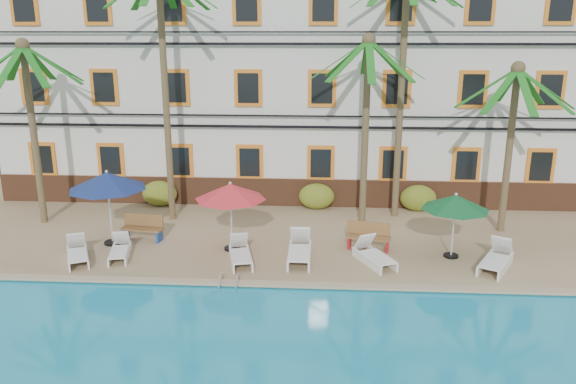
# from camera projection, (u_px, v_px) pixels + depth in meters

# --- Properties ---
(ground) EXTENTS (100.00, 100.00, 0.00)m
(ground) POSITION_uv_depth(u_px,v_px,m) (270.00, 280.00, 17.54)
(ground) COLOR #384C23
(ground) RESTS_ON ground
(pool_deck) EXTENTS (30.00, 12.00, 0.25)m
(pool_deck) POSITION_uv_depth(u_px,v_px,m) (282.00, 223.00, 22.30)
(pool_deck) COLOR tan
(pool_deck) RESTS_ON ground
(pool_coping) EXTENTS (30.00, 0.35, 0.06)m
(pool_coping) POSITION_uv_depth(u_px,v_px,m) (267.00, 284.00, 16.60)
(pool_coping) COLOR tan
(pool_coping) RESTS_ON pool_deck
(hotel_building) EXTENTS (25.40, 6.44, 10.22)m
(hotel_building) POSITION_uv_depth(u_px,v_px,m) (289.00, 79.00, 25.63)
(hotel_building) COLOR silver
(hotel_building) RESTS_ON pool_deck
(palm_a) EXTENTS (4.17, 4.17, 7.01)m
(palm_a) POSITION_uv_depth(u_px,v_px,m) (30.00, 106.00, 20.82)
(palm_a) COLOR brown
(palm_a) RESTS_ON pool_deck
(palm_b) EXTENTS (4.17, 4.17, 9.66)m
(palm_b) POSITION_uv_depth(u_px,v_px,m) (164.00, 64.00, 20.79)
(palm_b) COLOR brown
(palm_b) RESTS_ON pool_deck
(palm_c) EXTENTS (4.17, 4.17, 7.19)m
(palm_c) POSITION_uv_depth(u_px,v_px,m) (366.00, 103.00, 20.80)
(palm_c) COLOR brown
(palm_c) RESTS_ON pool_deck
(palm_d) EXTENTS (4.17, 4.17, 9.70)m
(palm_d) POSITION_uv_depth(u_px,v_px,m) (403.00, 63.00, 21.14)
(palm_d) COLOR brown
(palm_d) RESTS_ON pool_deck
(palm_e) EXTENTS (4.17, 4.17, 6.24)m
(palm_e) POSITION_uv_depth(u_px,v_px,m) (512.00, 123.00, 20.02)
(palm_e) COLOR brown
(palm_e) RESTS_ON pool_deck
(shrub_left) EXTENTS (1.50, 0.90, 1.10)m
(shrub_left) POSITION_uv_depth(u_px,v_px,m) (160.00, 193.00, 23.97)
(shrub_left) COLOR #22601B
(shrub_left) RESTS_ON pool_deck
(shrub_mid) EXTENTS (1.50, 0.90, 1.10)m
(shrub_mid) POSITION_uv_depth(u_px,v_px,m) (317.00, 196.00, 23.57)
(shrub_mid) COLOR #22601B
(shrub_mid) RESTS_ON pool_deck
(shrub_right) EXTENTS (1.50, 0.90, 1.10)m
(shrub_right) POSITION_uv_depth(u_px,v_px,m) (418.00, 198.00, 23.32)
(shrub_right) COLOR #22601B
(shrub_right) RESTS_ON pool_deck
(umbrella_blue) EXTENTS (2.68, 2.68, 2.68)m
(umbrella_blue) POSITION_uv_depth(u_px,v_px,m) (107.00, 181.00, 19.20)
(umbrella_blue) COLOR black
(umbrella_blue) RESTS_ON pool_deck
(umbrella_red) EXTENTS (2.41, 2.41, 2.41)m
(umbrella_red) POSITION_uv_depth(u_px,v_px,m) (230.00, 192.00, 18.74)
(umbrella_red) COLOR black
(umbrella_red) RESTS_ON pool_deck
(umbrella_green) EXTENTS (2.21, 2.21, 2.22)m
(umbrella_green) POSITION_uv_depth(u_px,v_px,m) (455.00, 203.00, 18.16)
(umbrella_green) COLOR black
(umbrella_green) RESTS_ON pool_deck
(lounger_a) EXTENTS (1.31, 1.84, 0.82)m
(lounger_a) POSITION_uv_depth(u_px,v_px,m) (77.00, 253.00, 18.28)
(lounger_a) COLOR white
(lounger_a) RESTS_ON pool_deck
(lounger_b) EXTENTS (0.92, 1.72, 0.77)m
(lounger_b) POSITION_uv_depth(u_px,v_px,m) (120.00, 250.00, 18.58)
(lounger_b) COLOR white
(lounger_b) RESTS_ON pool_deck
(lounger_c) EXTENTS (1.03, 1.89, 0.85)m
(lounger_c) POSITION_uv_depth(u_px,v_px,m) (240.00, 254.00, 18.20)
(lounger_c) COLOR white
(lounger_c) RESTS_ON pool_deck
(lounger_d) EXTENTS (0.73, 2.04, 0.96)m
(lounger_d) POSITION_uv_depth(u_px,v_px,m) (300.00, 250.00, 18.37)
(lounger_d) COLOR white
(lounger_d) RESTS_ON pool_deck
(lounger_e) EXTENTS (1.38, 1.91, 0.85)m
(lounger_e) POSITION_uv_depth(u_px,v_px,m) (374.00, 255.00, 18.10)
(lounger_e) COLOR white
(lounger_e) RESTS_ON pool_deck
(lounger_f) EXTENTS (1.56, 2.03, 0.92)m
(lounger_f) POSITION_uv_depth(u_px,v_px,m) (496.00, 259.00, 17.69)
(lounger_f) COLOR white
(lounger_f) RESTS_ON pool_deck
(bench_left) EXTENTS (1.55, 0.68, 0.93)m
(bench_left) POSITION_uv_depth(u_px,v_px,m) (143.00, 227.00, 20.10)
(bench_left) COLOR olive
(bench_left) RESTS_ON pool_deck
(bench_right) EXTENTS (1.56, 0.76, 0.93)m
(bench_right) POSITION_uv_depth(u_px,v_px,m) (369.00, 236.00, 19.26)
(bench_right) COLOR olive
(bench_right) RESTS_ON pool_deck
(pool_ladder) EXTENTS (0.54, 0.74, 0.74)m
(pool_ladder) POSITION_uv_depth(u_px,v_px,m) (229.00, 285.00, 16.58)
(pool_ladder) COLOR silver
(pool_ladder) RESTS_ON ground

